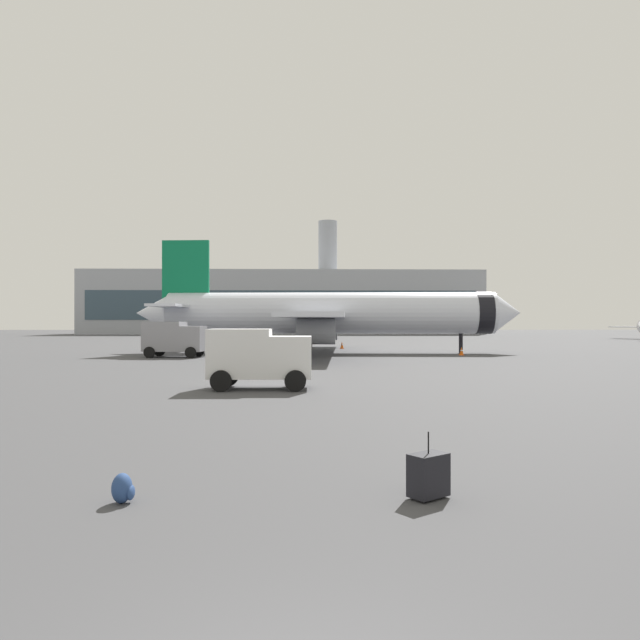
{
  "coord_description": "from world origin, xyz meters",
  "views": [
    {
      "loc": [
        0.02,
        -4.12,
        2.92
      ],
      "look_at": [
        0.99,
        30.46,
        3.0
      ],
      "focal_mm": 33.39,
      "sensor_mm": 36.0,
      "label": 1
    }
  ],
  "objects_px": {
    "service_truck": "(174,338)",
    "rolling_suitcase": "(428,475)",
    "airplane_at_gate": "(327,313)",
    "safety_cone_mid": "(462,351)",
    "cargo_van": "(259,355)",
    "safety_cone_near": "(342,345)",
    "traveller_backpack": "(123,489)"
  },
  "relations": [
    {
      "from": "service_truck",
      "to": "rolling_suitcase",
      "type": "relative_size",
      "value": 4.56
    },
    {
      "from": "airplane_at_gate",
      "to": "service_truck",
      "type": "height_order",
      "value": "airplane_at_gate"
    },
    {
      "from": "airplane_at_gate",
      "to": "safety_cone_mid",
      "type": "distance_m",
      "value": 12.56
    },
    {
      "from": "cargo_van",
      "to": "safety_cone_near",
      "type": "xyz_separation_m",
      "value": [
        6.05,
        37.63,
        -1.08
      ]
    },
    {
      "from": "safety_cone_near",
      "to": "safety_cone_mid",
      "type": "xyz_separation_m",
      "value": [
        9.5,
        -12.55,
        -0.01
      ]
    },
    {
      "from": "service_truck",
      "to": "rolling_suitcase",
      "type": "bearing_deg",
      "value": -72.04
    },
    {
      "from": "airplane_at_gate",
      "to": "safety_cone_mid",
      "type": "relative_size",
      "value": 48.92
    },
    {
      "from": "airplane_at_gate",
      "to": "service_truck",
      "type": "xyz_separation_m",
      "value": [
        -12.77,
        -6.28,
        -2.05
      ]
    },
    {
      "from": "safety_cone_near",
      "to": "safety_cone_mid",
      "type": "relative_size",
      "value": 1.03
    },
    {
      "from": "safety_cone_near",
      "to": "rolling_suitcase",
      "type": "distance_m",
      "value": 53.64
    },
    {
      "from": "airplane_at_gate",
      "to": "safety_cone_near",
      "type": "height_order",
      "value": "airplane_at_gate"
    },
    {
      "from": "airplane_at_gate",
      "to": "safety_cone_mid",
      "type": "bearing_deg",
      "value": -19.86
    },
    {
      "from": "cargo_van",
      "to": "service_truck",
      "type": "bearing_deg",
      "value": 110.61
    },
    {
      "from": "airplane_at_gate",
      "to": "traveller_backpack",
      "type": "height_order",
      "value": "airplane_at_gate"
    },
    {
      "from": "cargo_van",
      "to": "safety_cone_near",
      "type": "distance_m",
      "value": 38.13
    },
    {
      "from": "airplane_at_gate",
      "to": "safety_cone_near",
      "type": "xyz_separation_m",
      "value": [
        1.9,
        8.44,
        -3.28
      ]
    },
    {
      "from": "safety_cone_near",
      "to": "rolling_suitcase",
      "type": "bearing_deg",
      "value": -92.21
    },
    {
      "from": "service_truck",
      "to": "cargo_van",
      "type": "relative_size",
      "value": 1.13
    },
    {
      "from": "safety_cone_near",
      "to": "cargo_van",
      "type": "bearing_deg",
      "value": -99.13
    },
    {
      "from": "cargo_van",
      "to": "rolling_suitcase",
      "type": "bearing_deg",
      "value": -75.99
    },
    {
      "from": "cargo_van",
      "to": "traveller_backpack",
      "type": "distance_m",
      "value": 16.16
    },
    {
      "from": "safety_cone_near",
      "to": "rolling_suitcase",
      "type": "height_order",
      "value": "rolling_suitcase"
    },
    {
      "from": "rolling_suitcase",
      "to": "traveller_backpack",
      "type": "relative_size",
      "value": 2.29
    },
    {
      "from": "service_truck",
      "to": "safety_cone_mid",
      "type": "bearing_deg",
      "value": 5.12
    },
    {
      "from": "airplane_at_gate",
      "to": "rolling_suitcase",
      "type": "xyz_separation_m",
      "value": [
        -0.17,
        -45.16,
        -3.27
      ]
    },
    {
      "from": "traveller_backpack",
      "to": "airplane_at_gate",
      "type": "bearing_deg",
      "value": 83.54
    },
    {
      "from": "safety_cone_mid",
      "to": "rolling_suitcase",
      "type": "relative_size",
      "value": 0.66
    },
    {
      "from": "airplane_at_gate",
      "to": "service_truck",
      "type": "distance_m",
      "value": 14.38
    },
    {
      "from": "rolling_suitcase",
      "to": "safety_cone_mid",
      "type": "bearing_deg",
      "value": 74.26
    },
    {
      "from": "safety_cone_mid",
      "to": "traveller_backpack",
      "type": "relative_size",
      "value": 1.52
    },
    {
      "from": "cargo_van",
      "to": "safety_cone_mid",
      "type": "height_order",
      "value": "cargo_van"
    },
    {
      "from": "airplane_at_gate",
      "to": "cargo_van",
      "type": "relative_size",
      "value": 8.07
    }
  ]
}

